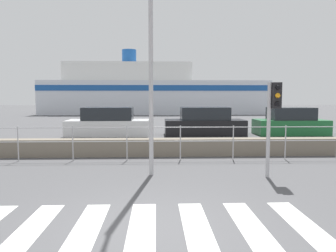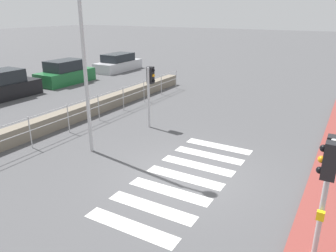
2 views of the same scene
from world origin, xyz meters
name	(u,v)px [view 1 (image 1 of 2)]	position (x,y,z in m)	size (l,w,h in m)	color
ground_plane	(152,228)	(0.00, 0.00, 0.00)	(160.00, 160.00, 0.00)	#4C4C4F
crosswalk	(142,228)	(-0.16, 0.00, 0.00)	(5.85, 2.40, 0.01)	silver
seawall	(154,147)	(0.00, 6.62, 0.31)	(22.00, 0.55, 0.62)	slate
harbor_fence	(154,138)	(0.00, 5.75, 0.77)	(19.83, 0.04, 1.18)	#B2B2B5
traffic_light_far	(273,108)	(3.16, 3.30, 1.85)	(0.34, 0.32, 2.52)	#B2B2B5
streetlamp	(151,22)	(-0.05, 3.49, 4.06)	(0.32, 1.20, 6.61)	#B2B2B5
ferry_boat	(150,93)	(-0.67, 37.29, 2.68)	(27.62, 8.31, 8.10)	silver
parked_car_white	(108,123)	(-2.57, 13.01, 0.67)	(4.51, 1.87, 1.56)	silver
parked_car_black	(205,123)	(2.80, 13.01, 0.67)	(4.42, 1.77, 1.56)	black
parked_car_green	(291,123)	(7.70, 13.01, 0.66)	(3.95, 1.75, 1.54)	#1E6633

